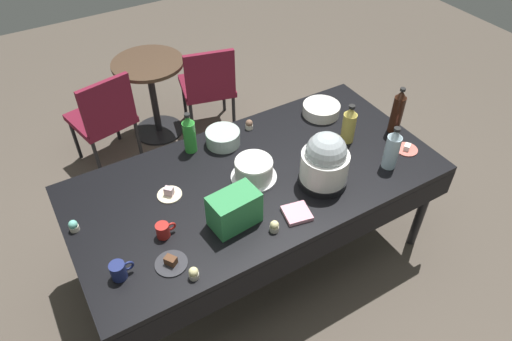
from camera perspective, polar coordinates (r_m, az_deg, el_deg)
ground at (r=3.31m, az=0.00°, el=-10.27°), size 9.00×9.00×0.00m
potluck_table at (r=2.80m, az=0.00°, el=-1.69°), size 2.20×1.10×0.75m
frosted_layer_cake at (r=2.70m, az=-0.26°, el=0.05°), size 0.27×0.27×0.13m
slow_cooker at (r=2.64m, az=8.47°, el=1.10°), size 0.29×0.29×0.35m
glass_salad_bowl at (r=2.97m, az=-4.09°, el=4.06°), size 0.22×0.22×0.10m
ceramic_snack_bowl at (r=3.26m, az=8.03°, el=7.45°), size 0.26×0.26×0.08m
dessert_plate_cream at (r=2.68m, az=-10.61°, el=-2.79°), size 0.14×0.14×0.06m
dessert_plate_charcoal at (r=2.36m, az=-10.40°, el=-11.08°), size 0.16×0.16×0.05m
dessert_plate_coral at (r=3.08m, az=18.04°, el=2.56°), size 0.14×0.14×0.04m
cupcake_vanilla at (r=2.28m, az=-7.68°, el=-12.42°), size 0.05×0.05×0.07m
cupcake_mint at (r=2.63m, az=-21.54°, el=-6.36°), size 0.05×0.05×0.07m
cupcake_berry at (r=2.44m, az=2.27°, el=-6.88°), size 0.05×0.05×0.07m
cupcake_lemon at (r=3.10m, az=-0.84°, el=5.69°), size 0.05×0.05×0.07m
soda_bottle_lime_soda at (r=2.89m, az=-8.21°, el=4.49°), size 0.08×0.08×0.28m
soda_bottle_water at (r=2.86m, az=16.42°, el=2.56°), size 0.09×0.09×0.29m
soda_bottle_ginger_ale at (r=3.00m, az=11.43°, el=5.50°), size 0.09×0.09×0.27m
soda_bottle_cola at (r=3.14m, az=17.01°, el=6.95°), size 0.08×0.08×0.33m
coffee_mug_red at (r=2.46m, az=-11.32°, el=-7.22°), size 0.11×0.07×0.08m
coffee_mug_navy at (r=2.35m, az=-16.51°, el=-11.72°), size 0.12×0.08×0.09m
soda_carton at (r=2.43m, az=-2.69°, el=-4.81°), size 0.27×0.18×0.20m
paper_napkin_stack at (r=2.54m, az=5.04°, el=-5.26°), size 0.16×0.16×0.02m
maroon_chair_left at (r=3.87m, az=-18.22°, el=6.46°), size 0.52×0.52×0.85m
maroon_chair_right at (r=4.09m, az=-5.91°, el=10.58°), size 0.53×0.53×0.85m
round_cafe_table at (r=4.14m, az=-12.76°, el=10.25°), size 0.60×0.60×0.72m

